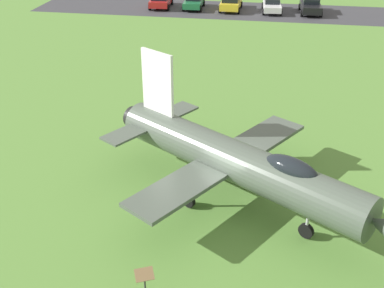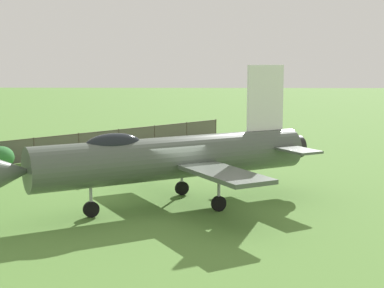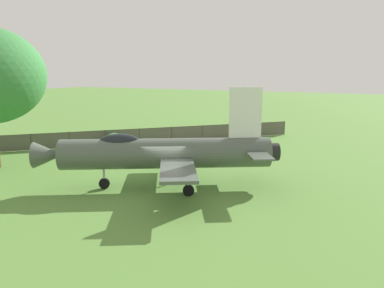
# 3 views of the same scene
# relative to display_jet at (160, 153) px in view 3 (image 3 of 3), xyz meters

# --- Properties ---
(ground_plane) EXTENTS (200.00, 200.00, 0.00)m
(ground_plane) POSITION_rel_display_jet_xyz_m (0.31, 0.18, -2.02)
(ground_plane) COLOR #568438
(display_jet) EXTENTS (12.58, 9.40, 5.61)m
(display_jet) POSITION_rel_display_jet_xyz_m (0.00, 0.00, 0.00)
(display_jet) COLOR #4C564C
(display_jet) RESTS_ON ground_plane
(perimeter_fence) EXTENTS (23.48, 23.57, 1.41)m
(perimeter_fence) POSITION_rel_display_jet_xyz_m (-9.43, 9.10, -1.27)
(perimeter_fence) COLOR #4C4238
(perimeter_fence) RESTS_ON ground_plane
(shrub_near_fence) EXTENTS (1.37, 1.62, 1.23)m
(shrub_near_fence) POSITION_rel_display_jet_xyz_m (-9.47, 7.87, -1.40)
(shrub_near_fence) COLOR #2D7033
(shrub_near_fence) RESTS_ON ground_plane
(info_plaque) EXTENTS (0.42, 0.61, 1.14)m
(info_plaque) POSITION_rel_display_jet_xyz_m (-3.82, 4.93, -1.17)
(info_plaque) COLOR #333333
(info_plaque) RESTS_ON ground_plane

